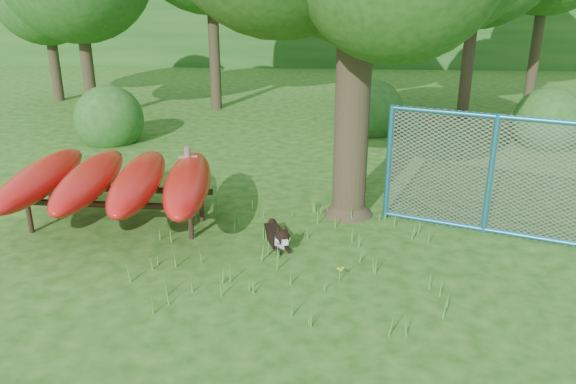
{
  "coord_description": "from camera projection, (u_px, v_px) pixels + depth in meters",
  "views": [
    {
      "loc": [
        0.76,
        -6.74,
        3.93
      ],
      "look_at": [
        0.2,
        1.2,
        1.0
      ],
      "focal_mm": 35.0,
      "sensor_mm": 36.0,
      "label": 1
    }
  ],
  "objects": [
    {
      "name": "wildflower_clump",
      "position": [
        340.0,
        270.0,
        7.88
      ],
      "size": [
        0.1,
        0.09,
        0.22
      ],
      "rotation": [
        0.0,
        0.0,
        -0.06
      ],
      "color": "#43912F",
      "rests_on": "ground"
    },
    {
      "name": "wooded_hillside",
      "position": [
        317.0,
        3.0,
        32.89
      ],
      "size": [
        80.0,
        12.0,
        6.0
      ],
      "primitive_type": "cube",
      "color": "#1E541B",
      "rests_on": "ground"
    },
    {
      "name": "shrub_mid",
      "position": [
        370.0,
        132.0,
        16.0
      ],
      "size": [
        1.8,
        1.8,
        1.8
      ],
      "primitive_type": "sphere",
      "color": "#1E541B",
      "rests_on": "ground"
    },
    {
      "name": "fence_section",
      "position": [
        490.0,
        175.0,
        9.17
      ],
      "size": [
        3.3,
        1.31,
        3.4
      ],
      "rotation": [
        0.0,
        0.0,
        -0.36
      ],
      "color": "teal",
      "rests_on": "ground"
    },
    {
      "name": "wooden_post",
      "position": [
        189.0,
        179.0,
        10.11
      ],
      "size": [
        0.34,
        0.16,
        1.26
      ],
      "rotation": [
        0.0,
        0.0,
        0.28
      ],
      "color": "#645A4B",
      "rests_on": "ground"
    },
    {
      "name": "shrub_left",
      "position": [
        112.0,
        141.0,
        15.06
      ],
      "size": [
        1.8,
        1.8,
        1.8
      ],
      "primitive_type": "sphere",
      "color": "#1E541B",
      "rests_on": "ground"
    },
    {
      "name": "husky_dog",
      "position": [
        278.0,
        236.0,
        9.0
      ],
      "size": [
        0.51,
        0.95,
        0.44
      ],
      "rotation": [
        0.0,
        0.0,
        0.38
      ],
      "color": "black",
      "rests_on": "ground"
    },
    {
      "name": "ground",
      "position": [
        267.0,
        290.0,
        7.71
      ],
      "size": [
        80.0,
        80.0,
        0.0
      ],
      "primitive_type": "plane",
      "color": "#1D4E0F",
      "rests_on": "ground"
    },
    {
      "name": "shrub_right",
      "position": [
        544.0,
        145.0,
        14.77
      ],
      "size": [
        1.8,
        1.8,
        1.8
      ],
      "primitive_type": "sphere",
      "color": "#1E541B",
      "rests_on": "ground"
    },
    {
      "name": "kayak_rack",
      "position": [
        114.0,
        180.0,
        9.45
      ],
      "size": [
        3.61,
        3.3,
        1.11
      ],
      "rotation": [
        0.0,
        0.0,
        -0.02
      ],
      "color": "black",
      "rests_on": "ground"
    }
  ]
}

